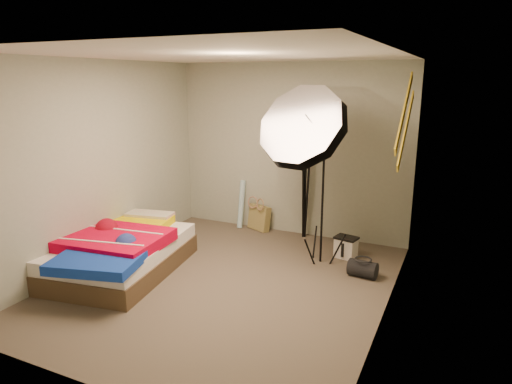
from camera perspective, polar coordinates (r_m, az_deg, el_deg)
The scene contains 15 objects.
floor at distance 5.31m, azimuth -3.78°, elevation -11.33°, with size 4.00×4.00×0.00m, color brown.
ceiling at distance 4.81m, azimuth -4.28°, elevation 16.71°, with size 4.00×4.00×0.00m, color silver.
wall_back at distance 6.70m, azimuth 4.30°, elevation 5.22°, with size 3.50×3.50×0.00m, color #9A9F8E.
wall_front at distance 3.36m, azimuth -20.75°, elevation -4.63°, with size 3.50×3.50×0.00m, color #9A9F8E.
wall_left at distance 5.94m, azimuth -18.99°, elevation 3.36°, with size 4.00×4.00×0.00m, color #9A9F8E.
wall_right at distance 4.36m, azimuth 16.57°, elevation -0.14°, with size 4.00×4.00×0.00m, color #9A9F8E.
tote_bag at distance 7.02m, azimuth 0.41°, elevation -3.22°, with size 0.38×0.11×0.38m, color #9D8E52.
wrapping_roll at distance 7.09m, azimuth -1.85°, elevation -1.52°, with size 0.08×0.08×0.74m, color #60A6C0.
camera_case at distance 6.08m, azimuth 11.17°, elevation -6.88°, with size 0.26×0.19×0.26m, color silver.
duffel_bag at distance 5.57m, azimuth 13.19°, elevation -9.33°, with size 0.20×0.20×0.33m, color black.
wall_stripe_upper at distance 4.84m, azimuth 18.02°, elevation 9.54°, with size 0.02×1.10×0.10m, color gold.
wall_stripe_lower at distance 5.11m, azimuth 18.21°, elevation 7.47°, with size 0.02×1.10×0.10m, color gold.
bed at distance 5.75m, azimuth -16.64°, elevation -7.06°, with size 1.55×2.04×0.52m.
photo_umbrella at distance 5.50m, azimuth 6.17°, elevation 7.72°, with size 1.45×1.14×2.33m.
camera_tripod at distance 6.60m, azimuth 6.13°, elevation 0.19°, with size 0.08×0.08×1.23m.
Camera 1 is at (2.33, -4.20, 2.28)m, focal length 32.00 mm.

